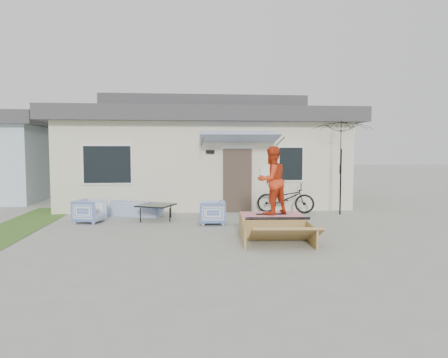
{
  "coord_description": "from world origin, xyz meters",
  "views": [
    {
      "loc": [
        -0.71,
        -8.78,
        2.07
      ],
      "look_at": [
        0.3,
        1.8,
        1.3
      ],
      "focal_mm": 32.45,
      "sensor_mm": 36.0,
      "label": 1
    }
  ],
  "objects": [
    {
      "name": "skateboard",
      "position": [
        1.36,
        0.79,
        0.52
      ],
      "size": [
        0.74,
        0.19,
        0.05
      ],
      "primitive_type": "cube",
      "rotation": [
        0.0,
        0.0,
        -0.0
      ],
      "color": "black",
      "rests_on": "skate_ramp"
    },
    {
      "name": "house",
      "position": [
        0.0,
        7.99,
        1.94
      ],
      "size": [
        10.8,
        8.49,
        4.1
      ],
      "color": "beige",
      "rests_on": "ground"
    },
    {
      "name": "grass_strip",
      "position": [
        -5.2,
        2.0,
        0.0
      ],
      "size": [
        1.4,
        8.0,
        0.01
      ],
      "primitive_type": "cube",
      "color": "#386222",
      "rests_on": "ground"
    },
    {
      "name": "coffee_table",
      "position": [
        -1.58,
        3.2,
        0.23
      ],
      "size": [
        1.23,
        1.23,
        0.46
      ],
      "primitive_type": "cube",
      "rotation": [
        0.0,
        0.0,
        -0.41
      ],
      "color": "black",
      "rests_on": "ground"
    },
    {
      "name": "armchair_right",
      "position": [
        0.02,
        2.33,
        0.36
      ],
      "size": [
        0.69,
        0.73,
        0.73
      ],
      "primitive_type": "imported",
      "rotation": [
        0.0,
        0.0,
        -1.61
      ],
      "color": "#3E5DAA",
      "rests_on": "ground"
    },
    {
      "name": "patio_umbrella",
      "position": [
        4.21,
        3.65,
        1.75
      ],
      "size": [
        1.95,
        1.8,
        2.2
      ],
      "color": "black",
      "rests_on": "ground"
    },
    {
      "name": "skater",
      "position": [
        1.36,
        0.79,
        1.36
      ],
      "size": [
        1.0,
        0.92,
        1.64
      ],
      "primitive_type": "imported",
      "rotation": [
        0.0,
        0.0,
        3.63
      ],
      "color": "red",
      "rests_on": "skateboard"
    },
    {
      "name": "armchair_left",
      "position": [
        -3.42,
        2.89,
        0.37
      ],
      "size": [
        0.85,
        0.88,
        0.74
      ],
      "primitive_type": "imported",
      "rotation": [
        0.0,
        0.0,
        1.28
      ],
      "color": "#3E5DAA",
      "rests_on": "ground"
    },
    {
      "name": "loveseat",
      "position": [
        -2.32,
        4.02,
        0.33
      ],
      "size": [
        1.77,
        1.01,
        0.67
      ],
      "primitive_type": "imported",
      "rotation": [
        0.0,
        0.0,
        2.82
      ],
      "color": "#3E5DAA",
      "rests_on": "ground"
    },
    {
      "name": "ground",
      "position": [
        0.0,
        0.0,
        0.0
      ],
      "size": [
        90.0,
        90.0,
        0.0
      ],
      "primitive_type": "plane",
      "color": "gray",
      "rests_on": "ground"
    },
    {
      "name": "skate_ramp",
      "position": [
        1.35,
        0.74,
        0.25
      ],
      "size": [
        1.63,
        2.09,
        0.5
      ],
      "primitive_type": null,
      "rotation": [
        0.0,
        0.0,
        -0.07
      ],
      "color": "olive",
      "rests_on": "ground"
    },
    {
      "name": "bicycle",
      "position": [
        2.55,
        4.12,
        0.6
      ],
      "size": [
        1.97,
        1.11,
        1.19
      ],
      "primitive_type": "imported",
      "rotation": [
        0.0,
        0.0,
        1.31
      ],
      "color": "black",
      "rests_on": "ground"
    }
  ]
}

